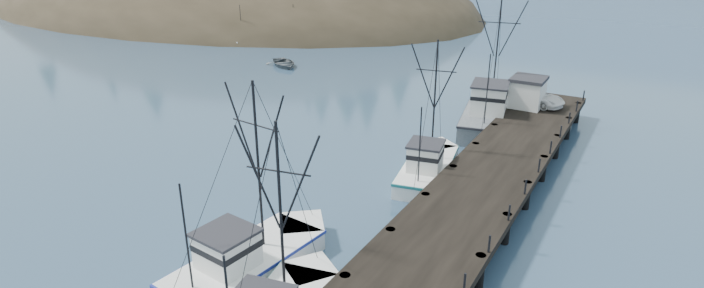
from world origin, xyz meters
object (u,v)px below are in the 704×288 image
(pier, at_px, (489,178))
(motorboat, at_px, (284,66))
(trawler_far, at_px, (428,167))
(pier_shed, at_px, (528,92))
(trawler_mid, at_px, (251,259))
(pickup_truck, at_px, (536,97))
(work_vessel, at_px, (490,112))

(pier, xyz_separation_m, motorboat, (-35.51, 24.20, -1.69))
(trawler_far, relative_size, pier_shed, 3.32)
(pier, xyz_separation_m, trawler_mid, (-8.68, -14.86, -0.87))
(pier, xyz_separation_m, trawler_far, (-5.02, 1.44, -0.87))
(pier, height_order, trawler_mid, trawler_mid)
(trawler_far, distance_m, pier_shed, 15.57)
(pier_shed, distance_m, pickup_truck, 1.38)
(pier, xyz_separation_m, pickup_truck, (-0.88, 17.42, 1.06))
(pier_shed, bearing_deg, motorboat, 167.04)
(pier, bearing_deg, trawler_far, 164.05)
(trawler_mid, xyz_separation_m, pier_shed, (7.18, 31.24, 2.60))
(trawler_mid, relative_size, trawler_far, 1.05)
(pier, distance_m, motorboat, 43.01)
(trawler_far, xyz_separation_m, pier_shed, (3.52, 14.94, 2.60))
(trawler_far, xyz_separation_m, pickup_truck, (4.14, 15.98, 1.93))
(pier, relative_size, pier_shed, 13.75)
(trawler_far, bearing_deg, pier, -15.95)
(trawler_mid, bearing_deg, pier, 59.71)
(trawler_mid, height_order, motorboat, trawler_mid)
(trawler_far, relative_size, pickup_truck, 1.97)
(work_vessel, bearing_deg, pier, -73.42)
(pier, relative_size, pickup_truck, 8.15)
(work_vessel, bearing_deg, pier_shed, 20.14)
(pier, xyz_separation_m, pier_shed, (-1.50, 16.38, 1.73))
(pier, distance_m, trawler_far, 5.30)
(work_vessel, bearing_deg, trawler_mid, -97.82)
(trawler_mid, relative_size, pickup_truck, 2.07)
(pier, xyz_separation_m, work_vessel, (-4.54, 15.26, -0.46))
(trawler_far, height_order, pickup_truck, trawler_far)
(trawler_far, xyz_separation_m, work_vessel, (0.48, 13.82, 0.41))
(pickup_truck, relative_size, motorboat, 0.96)
(work_vessel, relative_size, motorboat, 2.59)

